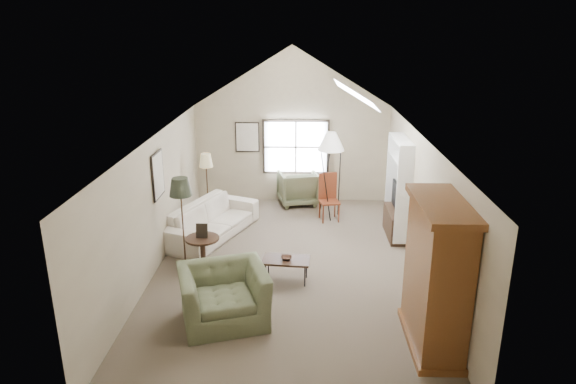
{
  "coord_description": "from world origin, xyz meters",
  "views": [
    {
      "loc": [
        0.27,
        -8.96,
        4.49
      ],
      "look_at": [
        0.0,
        0.4,
        1.4
      ],
      "focal_mm": 32.0,
      "sensor_mm": 36.0,
      "label": 1
    }
  ],
  "objects_px": {
    "side_chair": "(329,198)",
    "sofa": "(212,220)",
    "armoire": "(436,276)",
    "coffee_table": "(286,270)",
    "armchair_far": "(297,187)",
    "side_table": "(203,253)",
    "armchair_near": "(223,296)"
  },
  "relations": [
    {
      "from": "armoire",
      "to": "coffee_table",
      "type": "height_order",
      "value": "armoire"
    },
    {
      "from": "coffee_table",
      "to": "armchair_near",
      "type": "bearing_deg",
      "value": -125.34
    },
    {
      "from": "armchair_far",
      "to": "coffee_table",
      "type": "height_order",
      "value": "armchair_far"
    },
    {
      "from": "armchair_far",
      "to": "side_table",
      "type": "height_order",
      "value": "armchair_far"
    },
    {
      "from": "armoire",
      "to": "coffee_table",
      "type": "distance_m",
      "value": 2.99
    },
    {
      "from": "armchair_near",
      "to": "side_table",
      "type": "height_order",
      "value": "armchair_near"
    },
    {
      "from": "armoire",
      "to": "sofa",
      "type": "relative_size",
      "value": 0.86
    },
    {
      "from": "armchair_far",
      "to": "side_table",
      "type": "distance_m",
      "value": 4.19
    },
    {
      "from": "coffee_table",
      "to": "side_table",
      "type": "distance_m",
      "value": 1.67
    },
    {
      "from": "armchair_near",
      "to": "side_chair",
      "type": "bearing_deg",
      "value": 49.59
    },
    {
      "from": "armoire",
      "to": "sofa",
      "type": "height_order",
      "value": "armoire"
    },
    {
      "from": "sofa",
      "to": "armchair_near",
      "type": "height_order",
      "value": "armchair_near"
    },
    {
      "from": "armoire",
      "to": "coffee_table",
      "type": "xyz_separation_m",
      "value": [
        -2.19,
        1.85,
        -0.88
      ]
    },
    {
      "from": "armoire",
      "to": "sofa",
      "type": "xyz_separation_m",
      "value": [
        -3.89,
        3.9,
        -0.73
      ]
    },
    {
      "from": "side_table",
      "to": "side_chair",
      "type": "bearing_deg",
      "value": 46.06
    },
    {
      "from": "armchair_near",
      "to": "armchair_far",
      "type": "relative_size",
      "value": 1.38
    },
    {
      "from": "sofa",
      "to": "side_chair",
      "type": "xyz_separation_m",
      "value": [
        2.63,
        1.02,
        0.19
      ]
    },
    {
      "from": "armchair_near",
      "to": "side_table",
      "type": "bearing_deg",
      "value": 92.91
    },
    {
      "from": "sofa",
      "to": "coffee_table",
      "type": "xyz_separation_m",
      "value": [
        1.7,
        -2.05,
        -0.16
      ]
    },
    {
      "from": "side_chair",
      "to": "sofa",
      "type": "bearing_deg",
      "value": -169.87
    },
    {
      "from": "armoire",
      "to": "armchair_far",
      "type": "bearing_deg",
      "value": 108.38
    },
    {
      "from": "armoire",
      "to": "armchair_far",
      "type": "distance_m",
      "value": 6.46
    },
    {
      "from": "armchair_far",
      "to": "armoire",
      "type": "bearing_deg",
      "value": 94.97
    },
    {
      "from": "armchair_near",
      "to": "coffee_table",
      "type": "bearing_deg",
      "value": 37.24
    },
    {
      "from": "armoire",
      "to": "side_table",
      "type": "height_order",
      "value": "armoire"
    },
    {
      "from": "armoire",
      "to": "coffee_table",
      "type": "relative_size",
      "value": 2.58
    },
    {
      "from": "side_table",
      "to": "sofa",
      "type": "bearing_deg",
      "value": 93.58
    },
    {
      "from": "armoire",
      "to": "sofa",
      "type": "distance_m",
      "value": 5.55
    },
    {
      "from": "coffee_table",
      "to": "side_chair",
      "type": "bearing_deg",
      "value": 73.23
    },
    {
      "from": "armchair_far",
      "to": "side_chair",
      "type": "xyz_separation_m",
      "value": [
        0.77,
        -1.18,
        0.12
      ]
    },
    {
      "from": "coffee_table",
      "to": "side_table",
      "type": "bearing_deg",
      "value": 164.17
    },
    {
      "from": "armchair_far",
      "to": "side_table",
      "type": "xyz_separation_m",
      "value": [
        -1.76,
        -3.8,
        -0.12
      ]
    }
  ]
}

